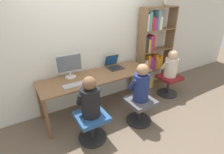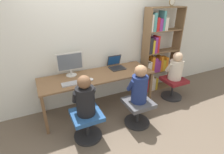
% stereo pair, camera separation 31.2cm
% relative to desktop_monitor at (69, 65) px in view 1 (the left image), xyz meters
% --- Properties ---
extents(ground_plane, '(14.00, 14.00, 0.00)m').
position_rel_desktop_monitor_xyz_m(ground_plane, '(0.46, -0.54, -1.01)').
color(ground_plane, brown).
extents(wall_back, '(10.00, 0.05, 2.60)m').
position_rel_desktop_monitor_xyz_m(wall_back, '(0.46, 0.22, 0.29)').
color(wall_back, silver).
rests_on(wall_back, ground_plane).
extents(desk, '(2.19, 0.70, 0.78)m').
position_rel_desktop_monitor_xyz_m(desk, '(0.46, -0.19, -0.31)').
color(desk, brown).
rests_on(desk, ground_plane).
extents(desktop_monitor, '(0.49, 0.20, 0.45)m').
position_rel_desktop_monitor_xyz_m(desktop_monitor, '(0.00, 0.00, 0.00)').
color(desktop_monitor, beige).
rests_on(desktop_monitor, desk).
extents(laptop, '(0.30, 0.33, 0.25)m').
position_rel_desktop_monitor_xyz_m(laptop, '(0.95, -0.03, -0.18)').
color(laptop, '#2D2D30').
rests_on(laptop, desk).
extents(keyboard, '(0.45, 0.15, 0.03)m').
position_rel_desktop_monitor_xyz_m(keyboard, '(-0.03, -0.36, -0.22)').
color(keyboard, '#B2B2B7').
rests_on(keyboard, desk).
extents(computer_mouse_by_keyboard, '(0.07, 0.11, 0.03)m').
position_rel_desktop_monitor_xyz_m(computer_mouse_by_keyboard, '(0.27, -0.36, -0.22)').
color(computer_mouse_by_keyboard, silver).
rests_on(computer_mouse_by_keyboard, desk).
extents(office_chair_left, '(0.47, 0.47, 0.48)m').
position_rel_desktop_monitor_xyz_m(office_chair_left, '(-0.00, -0.87, -0.72)').
color(office_chair_left, '#262628').
rests_on(office_chair_left, ground_plane).
extents(office_chair_right, '(0.47, 0.47, 0.48)m').
position_rel_desktop_monitor_xyz_m(office_chair_right, '(0.94, -0.92, -0.72)').
color(office_chair_right, '#262628').
rests_on(office_chair_right, ground_plane).
extents(person_at_monitor, '(0.36, 0.31, 0.66)m').
position_rel_desktop_monitor_xyz_m(person_at_monitor, '(-0.00, -0.86, -0.25)').
color(person_at_monitor, black).
rests_on(person_at_monitor, office_chair_left).
extents(person_at_laptop, '(0.33, 0.31, 0.68)m').
position_rel_desktop_monitor_xyz_m(person_at_laptop, '(0.94, -0.92, -0.23)').
color(person_at_laptop, navy).
rests_on(person_at_laptop, office_chair_right).
extents(bookshelf, '(0.92, 0.27, 1.95)m').
position_rel_desktop_monitor_xyz_m(bookshelf, '(2.01, -0.00, -0.08)').
color(bookshelf, brown).
rests_on(bookshelf, ground_plane).
extents(desk_clock, '(0.15, 0.03, 0.17)m').
position_rel_desktop_monitor_xyz_m(desk_clock, '(2.20, -0.06, 1.02)').
color(desk_clock, olive).
rests_on(desk_clock, bookshelf).
extents(office_chair_side, '(0.47, 0.47, 0.48)m').
position_rel_desktop_monitor_xyz_m(office_chair_side, '(2.16, -0.50, -0.72)').
color(office_chair_side, '#262628').
rests_on(office_chair_side, ground_plane).
extents(person_near_shelf, '(0.35, 0.30, 0.61)m').
position_rel_desktop_monitor_xyz_m(person_near_shelf, '(2.16, -0.49, -0.27)').
color(person_near_shelf, beige).
rests_on(person_near_shelf, office_chair_side).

